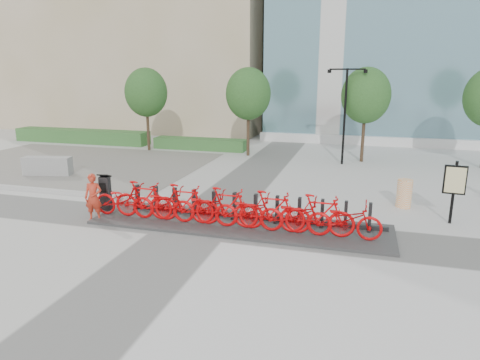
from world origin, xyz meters
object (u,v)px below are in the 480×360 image
(kiosk, at_px, (105,192))
(map_sign, at_px, (455,183))
(bike_0, at_px, (124,200))
(worker_red, at_px, (93,197))
(jersey_barrier, at_px, (48,166))
(construction_barrel, at_px, (404,193))

(kiosk, height_order, map_sign, map_sign)
(bike_0, distance_m, map_sign, 10.78)
(bike_0, xyz_separation_m, kiosk, (-0.99, 0.45, 0.07))
(worker_red, distance_m, map_sign, 11.69)
(worker_red, relative_size, jersey_barrier, 0.70)
(bike_0, distance_m, construction_barrel, 9.93)
(bike_0, bearing_deg, construction_barrel, -67.08)
(worker_red, bearing_deg, kiosk, 87.31)
(construction_barrel, relative_size, jersey_barrier, 0.46)
(jersey_barrier, xyz_separation_m, map_sign, (17.34, -2.14, 0.93))
(kiosk, relative_size, jersey_barrier, 0.58)
(kiosk, height_order, worker_red, worker_red)
(bike_0, bearing_deg, kiosk, 65.76)
(worker_red, height_order, jersey_barrier, worker_red)
(jersey_barrier, distance_m, map_sign, 17.50)
(construction_barrel, bearing_deg, kiosk, -161.36)
(kiosk, height_order, jersey_barrier, kiosk)
(kiosk, xyz_separation_m, jersey_barrier, (-5.88, 4.15, -0.27))
(worker_red, height_order, construction_barrel, worker_red)
(bike_0, relative_size, map_sign, 1.03)
(bike_0, height_order, kiosk, kiosk)
(construction_barrel, bearing_deg, bike_0, -157.08)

